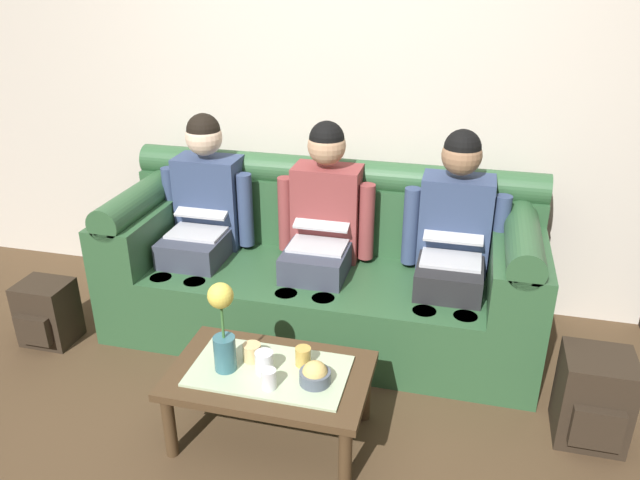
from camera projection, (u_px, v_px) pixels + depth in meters
name	position (u px, v px, depth m)	size (l,w,h in m)	color
ground_plane	(258.00, 466.00, 2.69)	(14.00, 14.00, 0.00)	#4C3823
back_wall_patterned	(345.00, 64.00, 3.58)	(6.00, 0.12, 2.90)	beige
couch	(322.00, 271.00, 3.57)	(2.40, 0.88, 0.96)	#2D5633
person_left	(203.00, 213.00, 3.60)	(0.56, 0.67, 1.22)	#383D4C
person_middle	(322.00, 225.00, 3.44)	(0.56, 0.67, 1.22)	#383D4C
person_right	(453.00, 238.00, 3.28)	(0.56, 0.67, 1.22)	#232326
coffee_table	(270.00, 380.00, 2.74)	(0.88, 0.55, 0.37)	#47331E
flower_vase	(223.00, 327.00, 2.63)	(0.11, 0.11, 0.42)	#336672
snack_bowl	(315.00, 375.00, 2.62)	(0.13, 0.13, 0.11)	#4C5666
cup_near_left	(264.00, 362.00, 2.68)	(0.08, 0.08, 0.10)	silver
cup_near_right	(252.00, 352.00, 2.77)	(0.08, 0.08, 0.08)	#DBB77A
cup_far_center	(269.00, 379.00, 2.59)	(0.06, 0.06, 0.09)	silver
cup_far_left	(303.00, 356.00, 2.73)	(0.07, 0.07, 0.09)	gold
backpack_right	(593.00, 399.00, 2.77)	(0.30, 0.32, 0.43)	#2D2319
backpack_left	(47.00, 313.00, 3.50)	(0.28, 0.28, 0.37)	#2D2319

